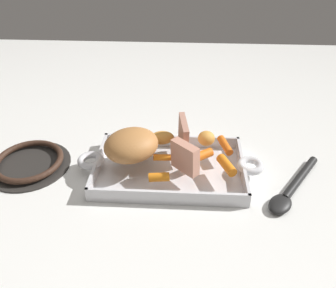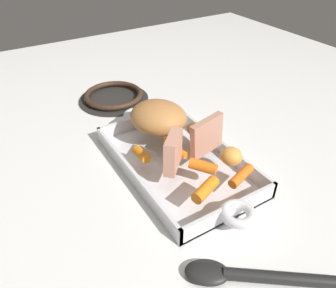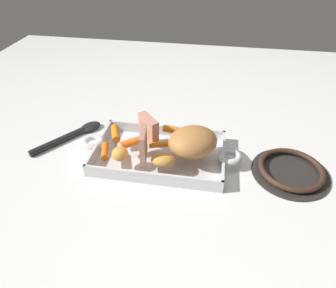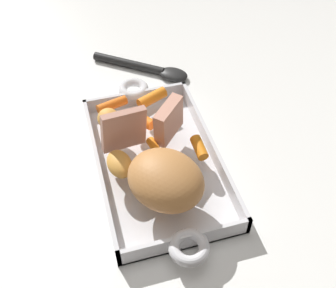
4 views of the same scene
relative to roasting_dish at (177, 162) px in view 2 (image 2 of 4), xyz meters
The scene contains 14 objects.
ground_plane 0.01m from the roasting_dish, ahead, with size 1.90×1.90×0.00m, color white.
roasting_dish is the anchor object (origin of this frame).
pork_roast 0.11m from the roasting_dish, behind, with size 0.13×0.11×0.07m, color #B4763F.
roast_slice_thick 0.09m from the roasting_dish, 58.28° to the left, with size 0.01×0.08×0.08m, color tan.
roast_slice_thin 0.08m from the roasting_dish, 42.16° to the right, with size 0.02×0.07×0.07m, color tan.
baby_carrot_long 0.14m from the roasting_dish, 10.87° to the right, with size 0.02×0.02×0.06m, color orange.
baby_carrot_center_right 0.08m from the roasting_dish, 104.82° to the right, with size 0.02×0.02×0.04m, color orange.
baby_carrot_northeast 0.09m from the roasting_dish, ahead, with size 0.02×0.02×0.05m, color orange.
baby_carrot_southwest 0.04m from the roasting_dish, behind, with size 0.02×0.02×0.07m, color orange.
baby_carrot_southeast 0.15m from the roasting_dish, 22.01° to the left, with size 0.02×0.02×0.06m, color orange.
potato_golden_small 0.12m from the roasting_dish, 37.92° to the left, with size 0.04×0.04×0.04m, color gold.
potato_whole 0.09m from the roasting_dish, 108.01° to the left, with size 0.06×0.04×0.03m, color gold.
stove_burner_rear 0.35m from the roasting_dish, behind, with size 0.20×0.20×0.02m.
serving_spoon 0.29m from the roasting_dish, 10.95° to the right, with size 0.16×0.21×0.02m.
Camera 2 is at (0.46, -0.30, 0.45)m, focal length 35.21 mm.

